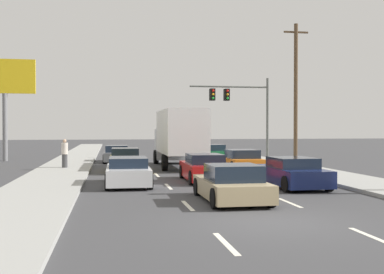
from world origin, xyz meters
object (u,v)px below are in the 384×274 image
Objects in this scene: roadside_billboard at (5,88)px; utility_pole_mid at (296,91)px; car_gray at (117,155)px; car_yellow at (125,161)px; traffic_signal_mast at (236,101)px; car_navy at (292,173)px; car_orange at (241,161)px; pedestrian_near_corner at (65,153)px; car_white at (128,172)px; car_tan at (232,185)px; car_green at (213,153)px; box_truck at (179,135)px; car_red at (204,168)px.

utility_pole_mid is at bearing -14.30° from roadside_billboard.
car_yellow is (0.37, -7.56, 0.05)m from car_gray.
traffic_signal_mast is 0.66× the size of utility_pole_mid.
car_navy is at bearing -66.19° from car_gray.
pedestrian_near_corner is at bearing 169.78° from car_orange.
roadside_billboard is (-15.30, 18.69, 4.96)m from car_navy.
roadside_billboard is (-15.42, 10.50, 4.98)m from car_orange.
car_tan is at bearing -57.50° from car_white.
car_gray is 7.20m from car_green.
traffic_signal_mast is at bearing -1.34° from roadside_billboard.
car_tan is 0.94× the size of car_navy.
box_truck is at bearing -162.16° from utility_pole_mid.
box_truck reaches higher than car_navy.
box_truck is 7.96m from car_red.
car_gray is 1.05× the size of car_red.
traffic_signal_mast is (2.40, 10.08, 4.13)m from car_orange.
car_white is 9.41m from car_orange.
traffic_signal_mast is at bearing 76.61° from car_orange.
traffic_signal_mast is (6.00, 21.65, 4.13)m from car_tan.
box_truck is at bearing -121.42° from car_green.
car_white is at bearing 165.46° from car_navy.
car_green is 0.98× the size of car_navy.
pedestrian_near_corner reaches higher than car_tan.
car_yellow reaches higher than car_gray.
traffic_signal_mast is at bearing 33.00° from pedestrian_near_corner.
car_orange is (7.15, -7.76, -0.00)m from car_gray.
utility_pole_mid is 21.60m from roadside_billboard.
car_navy is 0.66× the size of traffic_signal_mast.
car_green is (7.20, 0.16, 0.01)m from car_gray.
car_yellow is 6.79m from car_orange.
pedestrian_near_corner is (-6.89, -0.46, -1.07)m from box_truck.
pedestrian_near_corner is (-3.41, 8.29, 0.40)m from car_white.
roadside_billboard reaches higher than car_navy.
car_white is (0.29, -14.20, 0.02)m from car_gray.
roadside_billboard reaches higher than car_white.
car_red is 0.96× the size of car_green.
utility_pole_mid is 5.92× the size of pedestrian_near_corner.
car_navy is 18.90m from traffic_signal_mast.
car_tan is 0.96× the size of car_green.
roadside_billboard reaches higher than traffic_signal_mast.
car_navy is at bearing -14.54° from car_white.
car_orange is at bearing -34.26° from roadside_billboard.
box_truck is 14.98m from roadside_billboard.
car_green is 7.91m from car_orange.
car_yellow is 6.64m from car_white.
car_yellow is 14.00m from utility_pole_mid.
utility_pole_mid is at bearing 43.17° from car_orange.
car_yellow is 1.09× the size of car_tan.
car_tan is at bearing -118.55° from utility_pole_mid.
box_truck is at bearing -126.62° from traffic_signal_mast.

